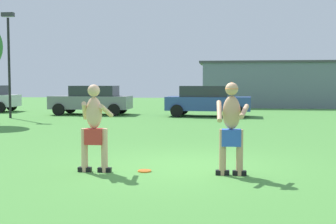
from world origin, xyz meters
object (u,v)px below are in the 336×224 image
(player_with_cap, at_px, (231,124))
(frisbee, at_px, (144,171))
(car_gray_near_post, at_px, (92,100))
(car_blue_mid_lot, at_px, (207,100))
(player_in_red, at_px, (94,126))
(lamp_post, at_px, (9,53))

(player_with_cap, relative_size, frisbee, 6.57)
(frisbee, distance_m, car_gray_near_post, 15.56)
(frisbee, xyz_separation_m, car_blue_mid_lot, (0.77, 14.05, 0.81))
(player_in_red, bearing_deg, car_gray_near_post, 107.36)
(frisbee, bearing_deg, car_gray_near_post, 110.91)
(player_in_red, relative_size, lamp_post, 0.33)
(player_in_red, relative_size, frisbee, 6.38)
(player_in_red, relative_size, car_gray_near_post, 0.40)
(car_gray_near_post, relative_size, car_blue_mid_lot, 0.98)
(player_in_red, height_order, lamp_post, lamp_post)
(player_with_cap, relative_size, car_gray_near_post, 0.41)
(lamp_post, bearing_deg, player_with_cap, -48.41)
(player_in_red, xyz_separation_m, car_blue_mid_lot, (1.73, 14.20, -0.08))
(car_gray_near_post, height_order, lamp_post, lamp_post)
(player_with_cap, xyz_separation_m, lamp_post, (-10.54, 11.87, 2.23))
(car_gray_near_post, height_order, car_blue_mid_lot, same)
(player_in_red, xyz_separation_m, car_gray_near_post, (-4.58, 14.66, -0.08))
(player_in_red, bearing_deg, car_blue_mid_lot, 83.05)
(player_with_cap, height_order, frisbee, player_with_cap)
(player_with_cap, distance_m, frisbee, 1.94)
(frisbee, relative_size, lamp_post, 0.05)
(player_in_red, distance_m, car_gray_near_post, 15.36)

